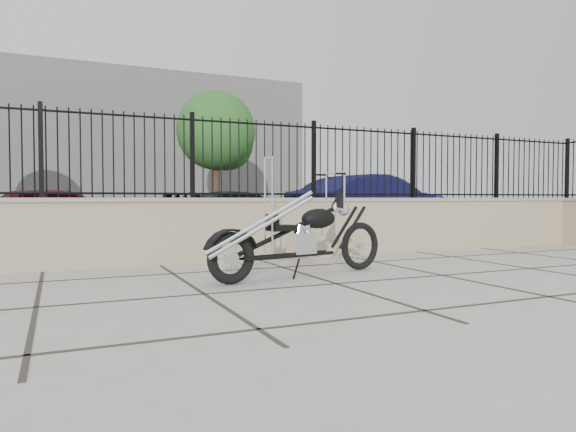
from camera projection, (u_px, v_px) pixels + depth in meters
The scene contains 13 objects.
ground_plane at pixel (336, 284), 5.70m from camera, with size 90.00×90.00×0.00m, color #99968E.
parking_lot at pixel (150, 227), 17.08m from camera, with size 30.00×30.00×0.00m, color black.
retaining_wall at pixel (256, 229), 7.96m from camera, with size 14.00×0.36×0.96m, color gray.
iron_fence at pixel (256, 159), 7.92m from camera, with size 14.00×0.08×1.20m, color black.
background_building at pixel (109, 146), 29.69m from camera, with size 22.00×6.00×8.00m, color beige.
chopper_motorcycle at pixel (298, 217), 6.17m from camera, with size 2.43×0.43×1.46m, color black, non-canonical shape.
car_red at pixel (60, 215), 10.63m from camera, with size 1.44×3.57×1.22m, color #430913.
car_black at pixel (243, 213), 13.27m from camera, with size 1.57×3.87×1.12m, color black.
car_blue at pixel (373, 204), 14.01m from camera, with size 1.66×4.75×1.57m, color black.
bollard_a at pixel (97, 227), 8.66m from camera, with size 0.11×0.11×0.92m, color blue.
bollard_b at pixel (348, 219), 11.43m from camera, with size 0.12×0.12×0.97m, color #0C3CB4.
bollard_c at pixel (437, 218), 12.00m from camera, with size 0.12×0.12×0.99m, color #0C27BA.
tree_right at pixel (216, 127), 22.26m from camera, with size 3.41×3.41×5.76m.
Camera 1 is at (-2.82, -4.94, 0.95)m, focal length 32.00 mm.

